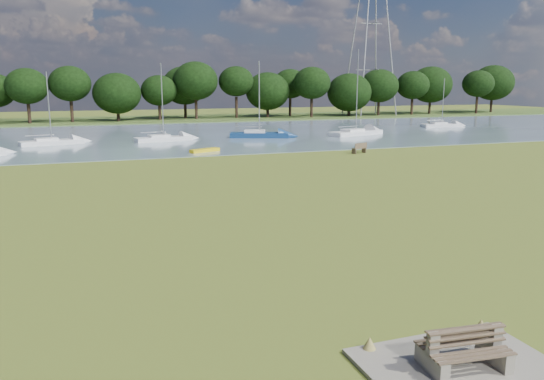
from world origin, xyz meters
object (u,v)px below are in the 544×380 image
object	(u,v)px
riverbank_bench	(360,148)
sailboat_4	(163,137)
bench_pair	(464,350)
sailboat_6	(259,133)
sailboat_5	(51,141)
kayak	(205,150)
sailboat_7	(355,131)
sailboat_3	(441,124)

from	to	relation	value
riverbank_bench	sailboat_4	xyz separation A→B (m)	(-15.17, 16.15, -0.00)
bench_pair	sailboat_6	xyz separation A→B (m)	(11.75, 49.75, 0.07)
bench_pair	sailboat_5	xyz separation A→B (m)	(-10.54, 49.87, -0.03)
kayak	riverbank_bench	bearing A→B (deg)	-46.90
kayak	sailboat_6	distance (m)	14.02
riverbank_bench	sailboat_7	size ratio (longest dim) A/B	0.16
riverbank_bench	sailboat_3	world-z (taller)	sailboat_3
sailboat_7	sailboat_5	bearing A→B (deg)	158.48
bench_pair	riverbank_bench	bearing A→B (deg)	70.26
sailboat_4	sailboat_6	distance (m)	11.00
bench_pair	sailboat_7	bearing A→B (deg)	69.71
riverbank_bench	sailboat_4	bearing A→B (deg)	113.36
sailboat_5	sailboat_6	bearing A→B (deg)	-15.24
kayak	sailboat_5	bearing A→B (deg)	116.44
sailboat_5	sailboat_7	bearing A→B (deg)	-16.74
bench_pair	sailboat_4	bearing A→B (deg)	94.86
bench_pair	sailboat_3	distance (m)	69.38
sailboat_4	sailboat_5	bearing A→B (deg)	167.69
kayak	sailboat_3	xyz separation A→B (m)	(38.52, 16.78, 0.25)
sailboat_6	sailboat_7	size ratio (longest dim) A/B	0.86
sailboat_5	sailboat_3	bearing A→B (deg)	-8.62
kayak	sailboat_6	xyz separation A→B (m)	(8.80, 10.91, 0.37)
bench_pair	sailboat_5	size ratio (longest dim) A/B	0.26
bench_pair	sailboat_3	world-z (taller)	sailboat_3
sailboat_6	sailboat_4	bearing A→B (deg)	-157.85
bench_pair	sailboat_4	size ratio (longest dim) A/B	0.23
riverbank_bench	sailboat_7	distance (m)	17.24
riverbank_bench	sailboat_5	size ratio (longest dim) A/B	0.22
kayak	sailboat_3	bearing A→B (deg)	-0.77
sailboat_6	kayak	bearing A→B (deg)	-107.52
riverbank_bench	kayak	distance (m)	14.05
riverbank_bench	sailboat_7	bearing A→B (deg)	42.95
bench_pair	kayak	world-z (taller)	bench_pair
kayak	sailboat_7	size ratio (longest dim) A/B	0.30
sailboat_7	riverbank_bench	bearing A→B (deg)	-136.90
sailboat_4	sailboat_7	xyz separation A→B (m)	(23.05, -0.82, 0.04)
riverbank_bench	bench_pair	bearing A→B (deg)	-135.32
bench_pair	kayak	bearing A→B (deg)	91.38
sailboat_4	sailboat_7	distance (m)	23.07
kayak	sailboat_7	bearing A→B (deg)	1.17
sailboat_3	sailboat_5	distance (m)	52.34
riverbank_bench	sailboat_6	world-z (taller)	sailboat_6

